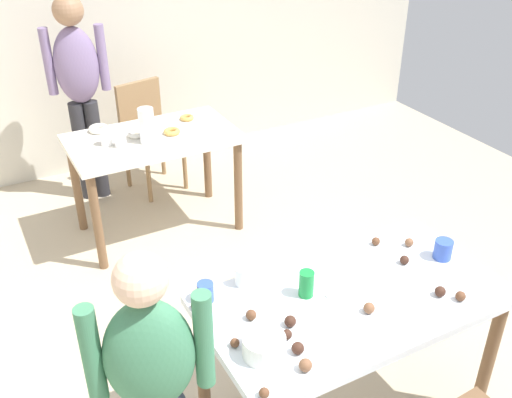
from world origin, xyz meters
The scene contains 33 objects.
wall_back centered at (0.00, 3.20, 1.30)m, with size 6.40×0.10×2.60m, color beige.
dining_table_near centered at (0.12, -0.11, 0.65)m, with size 1.33×0.72×0.75m.
dining_table_far centered at (-0.07, 1.92, 0.64)m, with size 1.14×0.67×0.75m.
chair_far_table centered at (0.11, 2.61, 0.50)m, with size 0.47×0.47×0.87m.
person_girl_near centered at (-0.83, -0.19, 0.79)m, with size 0.45×0.29×1.34m.
person_adult_far centered at (-0.37, 2.64, 0.96)m, with size 0.45×0.27×1.59m.
mixing_bowl centered at (-0.39, -0.23, 0.79)m, with size 0.17×0.17×0.09m, color white.
soda_can centered at (-0.06, -0.01, 0.81)m, with size 0.07×0.07×0.12m, color #198438.
fork_near centered at (0.09, -0.06, 0.75)m, with size 0.17×0.02×0.01m, color silver.
cup_near_0 centered at (-0.27, 0.19, 0.80)m, with size 0.07×0.07×0.09m, color white.
cup_near_1 centered at (0.66, -0.08, 0.80)m, with size 0.09×0.09×0.10m, color #3351B2.
cup_near_2 centered at (-0.46, 0.17, 0.80)m, with size 0.07×0.07×0.09m, color #3351B2.
cake_ball_0 centered at (-0.27, -0.20, 0.77)m, with size 0.04×0.04×0.04m, color #3D2319.
cake_ball_1 centered at (-0.52, 0.14, 0.77)m, with size 0.04×0.04×0.04m, color #3D2319.
cake_ball_2 centered at (-0.22, -0.14, 0.77)m, with size 0.05×0.05×0.05m, color #3D2319.
cake_ball_3 centered at (-0.34, -0.03, 0.77)m, with size 0.05×0.05×0.05m, color brown.
cake_ball_4 centered at (-0.30, -0.37, 0.78)m, with size 0.05×0.05×0.05m, color brown.
cake_ball_5 centered at (0.45, -0.29, 0.77)m, with size 0.05×0.05×0.05m, color #3D2319.
cake_ball_6 centered at (0.59, 0.07, 0.77)m, with size 0.04×0.04×0.04m, color brown.
cake_ball_7 centered at (-0.49, -0.41, 0.77)m, with size 0.04×0.04×0.04m, color brown.
cake_ball_8 centered at (0.51, -0.35, 0.77)m, with size 0.04×0.04×0.04m, color brown.
cake_ball_9 centered at (0.11, -0.23, 0.77)m, with size 0.05×0.05×0.05m, color brown.
cake_ball_10 centered at (0.45, 0.16, 0.77)m, with size 0.04×0.04×0.04m, color brown.
cake_ball_11 centered at (0.47, -0.03, 0.77)m, with size 0.04×0.04×0.04m, color #3D2319.
cake_ball_12 centered at (-0.27, -0.29, 0.77)m, with size 0.05×0.05×0.05m, color #3D2319.
cake_ball_13 centered at (-0.47, -0.14, 0.77)m, with size 0.04×0.04×0.04m, color brown.
pitcher_far centered at (-0.13, 1.84, 0.87)m, with size 0.10×0.10×0.24m, color white.
cup_far_0 centered at (-0.31, 1.86, 0.80)m, with size 0.08×0.08×0.09m, color white.
cup_far_1 centered at (-0.39, 1.93, 0.80)m, with size 0.08×0.08×0.09m, color white.
donut_far_0 centered at (-0.18, 1.96, 0.77)m, with size 0.11×0.11×0.03m, color white.
donut_far_1 centered at (-0.38, 2.17, 0.77)m, with size 0.14×0.14×0.04m, color white.
donut_far_2 centered at (0.24, 2.08, 0.77)m, with size 0.10×0.10×0.03m, color gold.
donut_far_3 centered at (0.06, 1.89, 0.77)m, with size 0.11×0.11×0.03m, color gold.
Camera 1 is at (-1.21, -1.68, 2.41)m, focal length 41.48 mm.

